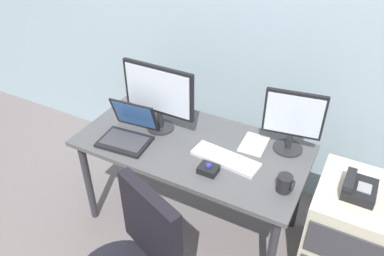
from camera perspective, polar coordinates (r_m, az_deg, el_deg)
ground_plane at (r=2.85m, az=0.00°, el=-13.66°), size 8.00×8.00×0.00m
back_wall at (r=2.63m, az=7.62°, el=18.43°), size 6.00×0.10×2.80m
desk at (r=2.41m, az=0.00°, el=-3.85°), size 1.43×0.72×0.70m
file_cabinet at (r=2.52m, az=22.00°, el=-14.27°), size 0.42×0.53×0.67m
desk_phone at (r=2.26m, az=23.77°, el=-8.30°), size 0.17×0.20×0.09m
monitor_main at (r=2.37m, az=-5.08°, el=5.13°), size 0.49×0.18×0.45m
monitor_side at (r=2.27m, az=14.98°, el=1.25°), size 0.35×0.18×0.40m
keyboard at (r=2.24m, az=5.08°, el=-4.59°), size 0.42×0.18×0.03m
laptop at (r=2.41m, az=-9.59°, el=-0.54°), size 0.34×0.32×0.23m
trackball_mouse at (r=2.15m, az=2.48°, el=-6.17°), size 0.11×0.09×0.07m
coffee_mug at (r=2.08m, az=13.84°, el=-8.13°), size 0.09×0.08×0.10m
paper_notepad at (r=2.38m, az=9.33°, el=-2.42°), size 0.16×0.21×0.01m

